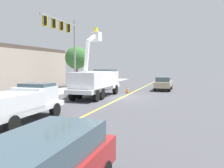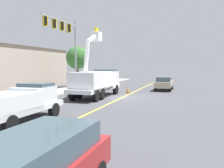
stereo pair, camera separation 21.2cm
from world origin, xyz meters
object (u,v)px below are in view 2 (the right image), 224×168
Objects in this scene: service_pickup_truck at (20,102)px; traffic_cone_mid_front at (128,89)px; utility_bucket_truck at (97,81)px; traffic_signal_mast at (66,37)px; passing_minivan at (164,83)px.

traffic_cone_mid_front is (15.69, -0.83, -0.72)m from service_pickup_truck.
service_pickup_truck is 7.01× the size of traffic_cone_mid_front.
utility_bucket_truck is 7.31m from traffic_signal_mast.
service_pickup_truck is 1.16× the size of passing_minivan.
service_pickup_truck is at bearing -175.46° from utility_bucket_truck.
service_pickup_truck is at bearing 176.96° from traffic_cone_mid_front.
utility_bucket_truck is 10.31m from passing_minivan.
traffic_signal_mast is (-6.67, 10.09, 5.39)m from passing_minivan.
traffic_cone_mid_front is at bearing -71.85° from traffic_signal_mast.
traffic_signal_mast is (13.47, 5.94, 5.24)m from service_pickup_truck.
passing_minivan is at bearing -11.65° from service_pickup_truck.
passing_minivan is 5.58m from traffic_cone_mid_front.
service_pickup_truck is (-11.17, -0.89, -0.49)m from utility_bucket_truck.
traffic_signal_mast is at bearing 23.80° from service_pickup_truck.
traffic_signal_mast is at bearing 108.15° from traffic_cone_mid_front.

